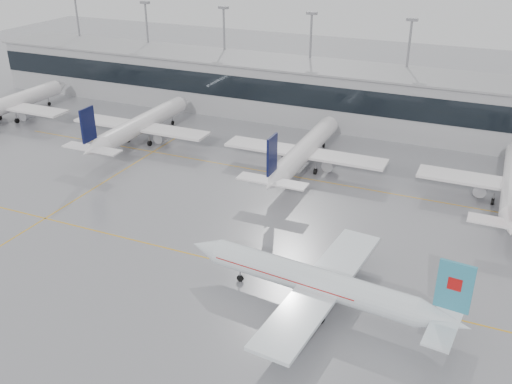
% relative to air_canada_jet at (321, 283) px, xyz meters
% --- Properties ---
extents(ground, '(320.00, 320.00, 0.00)m').
position_rel_air_canada_jet_xyz_m(ground, '(-15.27, 4.21, -3.38)').
color(ground, gray).
rests_on(ground, ground).
extents(taxi_line_main, '(120.00, 0.25, 0.01)m').
position_rel_air_canada_jet_xyz_m(taxi_line_main, '(-15.27, 4.21, -3.38)').
color(taxi_line_main, gold).
rests_on(taxi_line_main, ground).
extents(taxi_line_north, '(120.00, 0.25, 0.01)m').
position_rel_air_canada_jet_xyz_m(taxi_line_north, '(-15.27, 34.21, -3.38)').
color(taxi_line_north, gold).
rests_on(taxi_line_north, ground).
extents(taxi_line_cross, '(0.25, 60.00, 0.01)m').
position_rel_air_canada_jet_xyz_m(taxi_line_cross, '(-45.27, 19.21, -3.38)').
color(taxi_line_cross, gold).
rests_on(taxi_line_cross, ground).
extents(terminal, '(180.00, 15.00, 12.00)m').
position_rel_air_canada_jet_xyz_m(terminal, '(-15.27, 66.21, 2.62)').
color(terminal, '#99999D').
rests_on(terminal, ground).
extents(terminal_glass, '(180.00, 0.20, 5.00)m').
position_rel_air_canada_jet_xyz_m(terminal_glass, '(-15.27, 58.66, 4.12)').
color(terminal_glass, black).
rests_on(terminal_glass, ground).
extents(terminal_roof, '(182.00, 16.00, 0.40)m').
position_rel_air_canada_jet_xyz_m(terminal_roof, '(-15.27, 66.21, 8.82)').
color(terminal_roof, gray).
rests_on(terminal_roof, ground).
extents(light_masts, '(156.40, 1.00, 22.60)m').
position_rel_air_canada_jet_xyz_m(light_masts, '(-15.27, 72.21, 9.96)').
color(light_masts, gray).
rests_on(light_masts, ground).
extents(air_canada_jet, '(34.85, 27.54, 10.75)m').
position_rel_air_canada_jet_xyz_m(air_canada_jet, '(0.00, 0.00, 0.00)').
color(air_canada_jet, white).
rests_on(air_canada_jet, ground).
extents(parked_jet_a, '(29.64, 36.96, 11.72)m').
position_rel_air_canada_jet_xyz_m(parked_jet_a, '(-85.27, 37.90, 0.33)').
color(parked_jet_a, white).
rests_on(parked_jet_a, ground).
extents(parked_jet_b, '(29.64, 36.96, 11.72)m').
position_rel_air_canada_jet_xyz_m(parked_jet_b, '(-50.27, 37.90, 0.33)').
color(parked_jet_b, white).
rests_on(parked_jet_b, ground).
extents(parked_jet_c, '(29.64, 36.96, 11.72)m').
position_rel_air_canada_jet_xyz_m(parked_jet_c, '(-15.27, 37.90, 0.33)').
color(parked_jet_c, white).
rests_on(parked_jet_c, ground).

